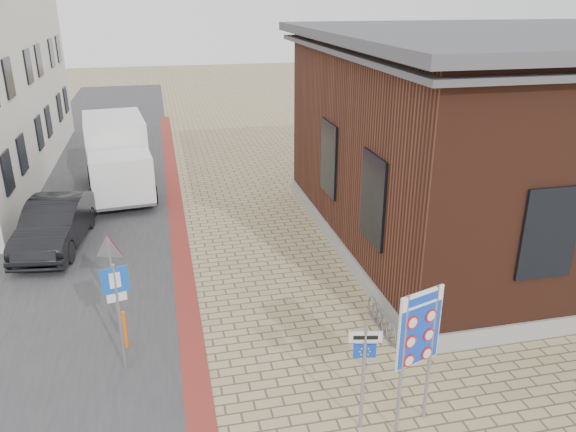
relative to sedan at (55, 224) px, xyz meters
name	(u,v)px	position (x,y,z in m)	size (l,w,h in m)	color
ground	(299,404)	(5.93, -9.28, -0.79)	(120.00, 120.00, 0.00)	tan
road_strip	(89,190)	(0.43, 5.72, -0.78)	(7.00, 60.00, 0.02)	#38383A
curb_strip	(178,227)	(3.93, 0.72, -0.77)	(0.60, 40.00, 0.02)	maroon
brick_building	(514,135)	(14.93, -2.28, 2.70)	(13.00, 13.00, 6.80)	gray
bike_rack	(381,320)	(8.58, -7.08, -0.53)	(0.08, 1.80, 0.60)	slate
sedan	(55,224)	(0.00, 0.00, 0.00)	(1.67, 4.79, 1.58)	black
box_truck	(117,156)	(1.79, 5.16, 0.79)	(2.98, 6.06, 3.05)	slate
border_sign	(419,331)	(7.91, -10.31, 1.32)	(0.96, 0.36, 2.93)	gray
essen_sign	(364,362)	(6.93, -10.17, 0.71)	(0.61, 0.16, 2.28)	gray
parking_sign	(117,299)	(2.43, -7.28, 0.98)	(0.56, 0.18, 2.59)	gray
yield_sign	(110,256)	(2.13, -4.95, 0.92)	(0.79, 0.28, 2.26)	gray
bollard	(125,330)	(2.43, -6.48, -0.30)	(0.09, 0.09, 0.98)	orange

